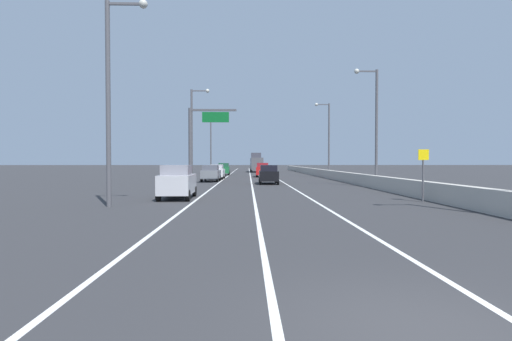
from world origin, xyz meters
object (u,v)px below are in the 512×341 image
at_px(speed_advisory_sign, 423,171).
at_px(car_silver_0, 177,182).
at_px(overhead_sign_gantry, 198,137).
at_px(lamp_post_right_second, 374,120).
at_px(lamp_post_left_far, 212,140).
at_px(car_green_3, 224,169).
at_px(lamp_post_right_third, 327,135).
at_px(lamp_post_left_mid, 194,129).
at_px(car_black_4, 269,174).
at_px(lamp_post_left_near, 113,89).
at_px(car_gray_2, 211,173).
at_px(box_truck, 256,163).
at_px(car_red_1, 263,170).
at_px(car_white_5, 217,172).

distance_m(speed_advisory_sign, car_silver_0, 14.52).
xyz_separation_m(overhead_sign_gantry, lamp_post_right_second, (16.03, -3.82, 1.27)).
relative_size(speed_advisory_sign, lamp_post_left_far, 0.29).
relative_size(car_silver_0, car_green_3, 0.88).
xyz_separation_m(lamp_post_right_third, lamp_post_left_mid, (-17.29, -10.62, 0.00)).
xyz_separation_m(speed_advisory_sign, car_black_4, (-7.86, 18.25, -0.80)).
relative_size(lamp_post_left_near, car_green_3, 2.22).
relative_size(lamp_post_left_far, car_gray_2, 2.45).
xyz_separation_m(car_silver_0, box_truck, (6.19, 59.74, 0.83)).
bearing_deg(speed_advisory_sign, car_red_1, 102.33).
bearing_deg(car_green_3, speed_advisory_sign, -72.23).
bearing_deg(car_black_4, lamp_post_left_near, -113.79).
bearing_deg(lamp_post_left_far, lamp_post_right_third, -39.40).
bearing_deg(car_red_1, overhead_sign_gantry, -110.09).
bearing_deg(car_red_1, lamp_post_left_near, -103.39).
height_order(car_green_3, car_white_5, car_green_3).
bearing_deg(car_green_3, lamp_post_left_far, 117.92).
distance_m(overhead_sign_gantry, car_red_1, 20.80).
distance_m(lamp_post_right_third, lamp_post_left_mid, 20.29).
bearing_deg(car_white_5, lamp_post_right_third, 16.91).
height_order(speed_advisory_sign, lamp_post_left_far, lamp_post_left_far).
relative_size(overhead_sign_gantry, car_green_3, 1.59).
xyz_separation_m(car_red_1, car_green_3, (-6.13, 7.76, -0.03)).
bearing_deg(lamp_post_left_near, lamp_post_right_second, 39.37).
height_order(speed_advisory_sign, car_silver_0, speed_advisory_sign).
distance_m(lamp_post_left_near, lamp_post_left_far, 49.86).
height_order(lamp_post_left_near, lamp_post_left_mid, same).
bearing_deg(car_green_3, lamp_post_left_mid, -95.90).
bearing_deg(car_gray_2, car_black_4, -38.23).
height_order(lamp_post_left_far, car_white_5, lamp_post_left_far).
xyz_separation_m(speed_advisory_sign, car_white_5, (-13.92, 28.89, -0.82)).
xyz_separation_m(lamp_post_right_third, car_red_1, (-9.02, 2.26, -4.97)).
bearing_deg(car_black_4, lamp_post_left_far, 105.79).
distance_m(car_white_5, box_truck, 33.57).
height_order(lamp_post_right_second, box_truck, lamp_post_right_second).
height_order(lamp_post_right_third, lamp_post_left_near, same).
bearing_deg(lamp_post_left_near, overhead_sign_gantry, 83.95).
relative_size(lamp_post_right_second, lamp_post_right_third, 1.00).
height_order(lamp_post_right_third, car_red_1, lamp_post_right_third).
bearing_deg(car_red_1, speed_advisory_sign, -77.67).
bearing_deg(car_white_5, lamp_post_left_mid, -109.70).
bearing_deg(overhead_sign_gantry, lamp_post_left_mid, 101.03).
distance_m(car_silver_0, car_black_4, 17.30).
bearing_deg(car_silver_0, lamp_post_left_far, 92.36).
xyz_separation_m(lamp_post_left_near, car_black_4, (8.95, 20.30, -5.04)).
xyz_separation_m(lamp_post_left_near, lamp_post_left_far, (0.60, 49.86, 0.00)).
xyz_separation_m(car_gray_2, car_green_3, (0.25, 20.28, 0.06)).
distance_m(overhead_sign_gantry, car_silver_0, 14.80).
distance_m(overhead_sign_gantry, lamp_post_left_near, 18.74).
relative_size(lamp_post_right_second, car_silver_0, 2.51).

